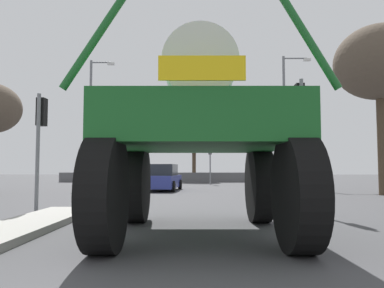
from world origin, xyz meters
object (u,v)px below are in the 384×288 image
(traffic_signal_near_left, at_px, (41,126))
(traffic_signal_far_left, at_px, (210,154))
(streetlight_far_left, at_px, (92,117))
(traffic_signal_near_right, at_px, (300,115))
(streetlight_far_right, at_px, (286,114))
(bare_tree_right, at_px, (379,63))
(oversize_sprayer, at_px, (199,136))
(bare_tree_far_center, at_px, (194,138))
(sedan_ahead, at_px, (162,178))

(traffic_signal_near_left, xyz_separation_m, traffic_signal_far_left, (5.80, 19.01, -0.12))
(streetlight_far_left, bearing_deg, traffic_signal_near_right, -55.63)
(streetlight_far_right, height_order, bare_tree_right, streetlight_far_right)
(traffic_signal_near_right, xyz_separation_m, streetlight_far_right, (3.18, 14.83, 2.19))
(streetlight_far_right, bearing_deg, traffic_signal_near_right, -102.11)
(oversize_sprayer, distance_m, traffic_signal_near_right, 4.97)
(traffic_signal_near_left, height_order, bare_tree_far_center, bare_tree_far_center)
(traffic_signal_near_left, bearing_deg, bare_tree_far_center, 79.87)
(traffic_signal_near_left, height_order, streetlight_far_right, streetlight_far_right)
(traffic_signal_far_left, relative_size, bare_tree_right, 0.40)
(traffic_signal_near_right, bearing_deg, streetlight_far_right, 77.89)
(traffic_signal_near_left, relative_size, streetlight_far_left, 0.39)
(streetlight_far_left, xyz_separation_m, bare_tree_far_center, (7.27, 9.64, -0.75))
(traffic_signal_far_left, bearing_deg, sedan_ahead, -110.13)
(bare_tree_far_center, bearing_deg, streetlight_far_left, -127.01)
(streetlight_far_left, distance_m, bare_tree_right, 18.51)
(sedan_ahead, height_order, bare_tree_right, bare_tree_right)
(streetlight_far_left, xyz_separation_m, streetlight_far_right, (13.74, -0.61, 0.06))
(bare_tree_right, bearing_deg, traffic_signal_near_left, -152.83)
(traffic_signal_near_right, relative_size, bare_tree_right, 0.47)
(streetlight_far_right, bearing_deg, traffic_signal_near_left, -126.47)
(traffic_signal_near_left, relative_size, streetlight_far_right, 0.38)
(bare_tree_far_center, bearing_deg, traffic_signal_near_right, -82.52)
(bare_tree_right, bearing_deg, streetlight_far_left, 152.79)
(oversize_sprayer, xyz_separation_m, streetlight_far_left, (-7.51, 19.24, 3.07))
(bare_tree_far_center, bearing_deg, traffic_signal_near_left, -100.13)
(traffic_signal_near_right, relative_size, streetlight_far_left, 0.43)
(sedan_ahead, bearing_deg, streetlight_far_right, -57.29)
(oversize_sprayer, bearing_deg, traffic_signal_far_left, -3.22)
(streetlight_far_left, bearing_deg, traffic_signal_near_left, -79.76)
(traffic_signal_near_right, bearing_deg, oversize_sprayer, -128.67)
(sedan_ahead, bearing_deg, traffic_signal_near_left, 171.08)
(sedan_ahead, xyz_separation_m, bare_tree_far_center, (1.77, 14.50, 3.52))
(traffic_signal_near_right, distance_m, streetlight_far_right, 15.32)
(traffic_signal_near_right, relative_size, streetlight_far_right, 0.43)
(streetlight_far_right, height_order, bare_tree_far_center, streetlight_far_right)
(oversize_sprayer, distance_m, traffic_signal_near_left, 6.11)
(oversize_sprayer, height_order, traffic_signal_far_left, oversize_sprayer)
(sedan_ahead, xyz_separation_m, streetlight_far_right, (8.25, 4.25, 4.33))
(traffic_signal_near_right, xyz_separation_m, traffic_signal_far_left, (-1.97, 19.02, -0.43))
(streetlight_far_left, bearing_deg, bare_tree_far_center, 52.99)
(traffic_signal_near_left, height_order, traffic_signal_near_right, traffic_signal_near_right)
(sedan_ahead, relative_size, traffic_signal_near_right, 1.08)
(traffic_signal_near_right, distance_m, bare_tree_right, 9.79)
(bare_tree_right, bearing_deg, bare_tree_far_center, 116.83)
(oversize_sprayer, bearing_deg, streetlight_far_right, -19.01)
(traffic_signal_near_right, bearing_deg, sedan_ahead, 115.59)
(traffic_signal_far_left, bearing_deg, streetlight_far_right, -39.10)
(traffic_signal_far_left, xyz_separation_m, bare_tree_right, (7.82, -12.02, 3.98))
(streetlight_far_right, bearing_deg, oversize_sprayer, -108.49)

